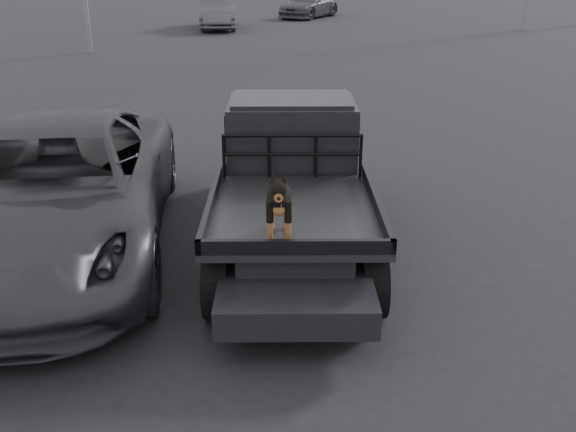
{
  "coord_description": "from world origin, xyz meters",
  "views": [
    {
      "loc": [
        -0.89,
        -6.27,
        3.63
      ],
      "look_at": [
        -0.85,
        -0.63,
        1.3
      ],
      "focal_mm": 40.0,
      "sensor_mm": 36.0,
      "label": 1
    }
  ],
  "objects_px": {
    "flatbed_ute": "(292,215)",
    "distant_car_a": "(218,12)",
    "parked_suv": "(54,191)",
    "distant_car_b": "(309,5)",
    "dog": "(279,202)"
  },
  "relations": [
    {
      "from": "flatbed_ute",
      "to": "distant_car_a",
      "type": "bearing_deg",
      "value": 97.34
    },
    {
      "from": "parked_suv",
      "to": "flatbed_ute",
      "type": "bearing_deg",
      "value": -4.9
    },
    {
      "from": "flatbed_ute",
      "to": "distant_car_b",
      "type": "relative_size",
      "value": 1.07
    },
    {
      "from": "parked_suv",
      "to": "distant_car_a",
      "type": "xyz_separation_m",
      "value": [
        -0.38,
        26.46,
        -0.02
      ]
    },
    {
      "from": "dog",
      "to": "parked_suv",
      "type": "bearing_deg",
      "value": 150.73
    },
    {
      "from": "distant_car_a",
      "to": "distant_car_b",
      "type": "relative_size",
      "value": 0.98
    },
    {
      "from": "distant_car_b",
      "to": "dog",
      "type": "bearing_deg",
      "value": -63.72
    },
    {
      "from": "distant_car_a",
      "to": "dog",
      "type": "bearing_deg",
      "value": -87.84
    },
    {
      "from": "flatbed_ute",
      "to": "distant_car_b",
      "type": "xyz_separation_m",
      "value": [
        1.49,
        32.46,
        0.27
      ]
    },
    {
      "from": "parked_suv",
      "to": "distant_car_a",
      "type": "height_order",
      "value": "parked_suv"
    },
    {
      "from": "distant_car_a",
      "to": "distant_car_b",
      "type": "bearing_deg",
      "value": 46.83
    },
    {
      "from": "flatbed_ute",
      "to": "parked_suv",
      "type": "distance_m",
      "value": 3.04
    },
    {
      "from": "flatbed_ute",
      "to": "dog",
      "type": "xyz_separation_m",
      "value": [
        -0.16,
        -1.68,
        0.83
      ]
    },
    {
      "from": "dog",
      "to": "parked_suv",
      "type": "xyz_separation_m",
      "value": [
        -2.85,
        1.6,
        -0.45
      ]
    },
    {
      "from": "parked_suv",
      "to": "distant_car_a",
      "type": "bearing_deg",
      "value": 84.32
    }
  ]
}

